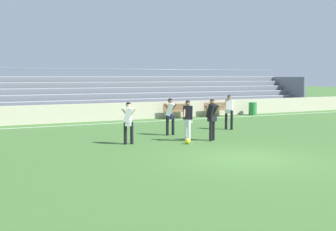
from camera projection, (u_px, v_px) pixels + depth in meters
ground_plane at (246, 159)px, 13.94m from camera, size 160.00×160.00×0.00m
field_line_sideline at (116, 123)px, 24.60m from camera, size 44.00×0.12×0.01m
sideline_wall at (108, 112)px, 25.88m from camera, size 48.00×0.16×1.05m
bleacher_stand at (147, 95)px, 29.94m from camera, size 25.38×4.21×3.18m
bench_near_bin at (217, 108)px, 28.69m from camera, size 1.80×0.40×0.90m
bench_near_wall_gap at (177, 110)px, 27.35m from camera, size 1.80×0.40×0.90m
trash_bin at (253, 109)px, 29.79m from camera, size 0.56×0.56×0.87m
player_dark_overlapping at (188, 117)px, 17.67m from camera, size 0.66×0.48×1.67m
player_dark_deep_cover at (212, 116)px, 17.77m from camera, size 0.49×0.61×1.72m
player_white_pressing_high at (128, 119)px, 16.84m from camera, size 0.50×0.65×1.65m
player_white_dropping_back at (229, 109)px, 21.58m from camera, size 0.71×0.55×1.73m
player_white_wide_right at (170, 113)px, 19.45m from camera, size 0.54×0.66×1.67m
soccer_ball at (188, 141)px, 16.96m from camera, size 0.22×0.22×0.22m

